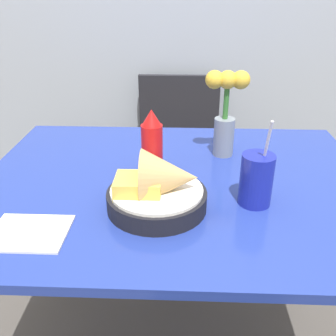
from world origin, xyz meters
TOP-DOWN VIEW (x-y plane):
  - dining_table at (0.00, 0.00)m, footprint 1.13×0.86m
  - chair_far_window at (-0.01, 0.78)m, footprint 0.40×0.40m
  - food_basket at (-0.04, -0.15)m, footprint 0.25×0.25m
  - ketchup_bottle at (-0.07, 0.04)m, footprint 0.06×0.06m
  - drink_cup at (0.20, -0.12)m, footprint 0.08×0.08m
  - flower_vase at (0.15, 0.19)m, footprint 0.14×0.07m
  - napkin at (-0.33, -0.27)m, footprint 0.17×0.14m

SIDE VIEW (x-z plane):
  - chair_far_window at x=-0.01m, z-range 0.08..0.95m
  - dining_table at x=0.00m, z-range 0.28..1.04m
  - napkin at x=-0.33m, z-range 0.76..0.77m
  - food_basket at x=-0.04m, z-range 0.74..0.89m
  - drink_cup at x=0.20m, z-range 0.71..0.94m
  - ketchup_bottle at x=-0.07m, z-range 0.76..0.96m
  - flower_vase at x=0.15m, z-range 0.78..1.05m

